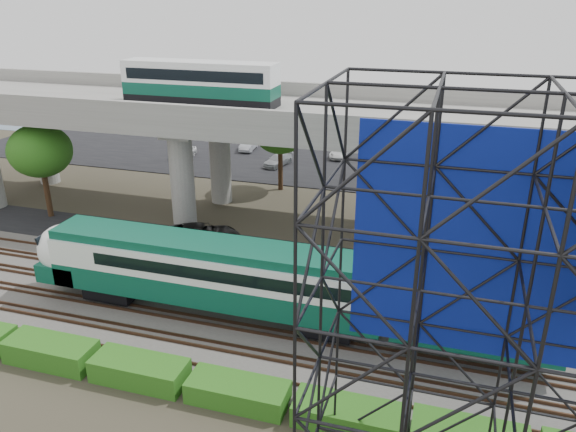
% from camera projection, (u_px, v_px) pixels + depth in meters
% --- Properties ---
extents(ground, '(140.00, 140.00, 0.00)m').
position_uv_depth(ground, '(251.00, 344.00, 29.56)').
color(ground, '#474233').
rests_on(ground, ground).
extents(ballast_bed, '(90.00, 12.00, 0.20)m').
position_uv_depth(ballast_bed, '(263.00, 323.00, 31.29)').
color(ballast_bed, slate).
rests_on(ballast_bed, ground).
extents(service_road, '(90.00, 5.00, 0.08)m').
position_uv_depth(service_road, '(304.00, 259.00, 38.85)').
color(service_road, black).
rests_on(service_road, ground).
extents(parking_lot, '(90.00, 18.00, 0.08)m').
position_uv_depth(parking_lot, '(363.00, 165.00, 59.69)').
color(parking_lot, black).
rests_on(parking_lot, ground).
extents(harbor_water, '(140.00, 40.00, 0.03)m').
position_uv_depth(harbor_water, '(390.00, 122.00, 79.20)').
color(harbor_water, '#445B70').
rests_on(harbor_water, ground).
extents(rail_tracks, '(90.00, 9.52, 0.16)m').
position_uv_depth(rail_tracks, '(263.00, 320.00, 31.23)').
color(rail_tracks, '#472D1E').
rests_on(rail_tracks, ballast_bed).
extents(commuter_train, '(29.30, 3.06, 4.30)m').
position_uv_depth(commuter_train, '(249.00, 277.00, 30.47)').
color(commuter_train, black).
rests_on(commuter_train, rail_tracks).
extents(overpass, '(80.00, 12.00, 12.40)m').
position_uv_depth(overpass, '(316.00, 125.00, 40.85)').
color(overpass, '#9E9B93').
rests_on(overpass, ground).
extents(scaffold_tower, '(9.36, 6.36, 15.00)m').
position_uv_depth(scaffold_tower, '(466.00, 342.00, 16.94)').
color(scaffold_tower, black).
rests_on(scaffold_tower, ground).
extents(hedge_strip, '(34.60, 1.80, 1.20)m').
position_uv_depth(hedge_strip, '(238.00, 391.00, 25.26)').
color(hedge_strip, '#235A14').
rests_on(hedge_strip, ground).
extents(trees, '(40.94, 16.94, 7.69)m').
position_uv_depth(trees, '(266.00, 155.00, 43.06)').
color(trees, '#382314').
rests_on(trees, ground).
extents(suv, '(6.13, 4.25, 1.55)m').
position_uv_depth(suv, '(201.00, 235.00, 40.60)').
color(suv, black).
rests_on(suv, service_road).
extents(parked_cars, '(39.69, 9.53, 1.31)m').
position_uv_depth(parked_cars, '(367.00, 160.00, 59.06)').
color(parked_cars, silver).
rests_on(parked_cars, parking_lot).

